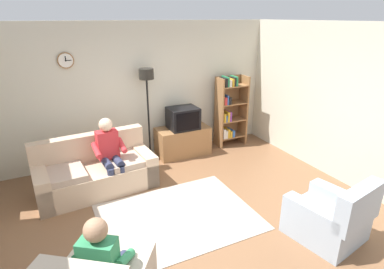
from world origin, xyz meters
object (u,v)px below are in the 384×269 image
object	(u,v)px
floor_lamp	(147,89)
armchair_near_bookshelf	(329,218)
tv_stand	(183,141)
bookshelf	(229,110)
tv	(183,118)
couch	(96,172)
person_in_left_armchair	(104,259)
person_on_couch	(110,151)

from	to	relation	value
floor_lamp	armchair_near_bookshelf	distance (m)	3.82
floor_lamp	tv_stand	bearing A→B (deg)	-8.10
tv_stand	bookshelf	xyz separation A→B (m)	(1.17, 0.07, 0.51)
tv	floor_lamp	bearing A→B (deg)	169.95
tv_stand	floor_lamp	size ratio (longest dim) A/B	0.59
tv_stand	floor_lamp	distance (m)	1.35
couch	tv_stand	size ratio (longest dim) A/B	1.78
couch	bookshelf	bearing A→B (deg)	13.80
couch	armchair_near_bookshelf	bearing A→B (deg)	-45.88
tv	bookshelf	xyz separation A→B (m)	(1.17, 0.09, -0.00)
couch	person_in_left_armchair	world-z (taller)	person_in_left_armchair
couch	armchair_near_bookshelf	distance (m)	3.63
floor_lamp	person_in_left_armchair	xyz separation A→B (m)	(-1.53, -3.21, -0.85)
couch	person_on_couch	distance (m)	0.47
bookshelf	couch	bearing A→B (deg)	-166.20
person_on_couch	tv	bearing A→B (deg)	24.83
bookshelf	person_on_couch	xyz separation A→B (m)	(-2.83, -0.87, -0.11)
person_on_couch	person_in_left_armchair	distance (m)	2.38
bookshelf	armchair_near_bookshelf	world-z (taller)	bookshelf
floor_lamp	person_in_left_armchair	size ratio (longest dim) A/B	1.65
tv	armchair_near_bookshelf	world-z (taller)	tv
couch	floor_lamp	size ratio (longest dim) A/B	1.06
couch	floor_lamp	world-z (taller)	floor_lamp
person_in_left_armchair	couch	bearing A→B (deg)	82.73
armchair_near_bookshelf	floor_lamp	bearing A→B (deg)	111.11
person_on_couch	person_in_left_armchair	size ratio (longest dim) A/B	1.11
couch	person_in_left_armchair	bearing A→B (deg)	-97.27
tv_stand	tv	distance (m)	0.52
tv	bookshelf	size ratio (longest dim) A/B	0.38
couch	person_in_left_armchair	distance (m)	2.46
person_in_left_armchair	tv	bearing A→B (deg)	54.23
floor_lamp	couch	bearing A→B (deg)	-147.18
person_in_left_armchair	floor_lamp	bearing A→B (deg)	64.55
couch	tv	bearing A→B (deg)	19.09
bookshelf	person_in_left_armchair	bearing A→B (deg)	-136.81
bookshelf	person_on_couch	world-z (taller)	bookshelf
armchair_near_bookshelf	person_in_left_armchair	size ratio (longest dim) A/B	0.90
tv	floor_lamp	xyz separation A→B (m)	(-0.70, 0.12, 0.64)
floor_lamp	person_on_couch	distance (m)	1.52
tv_stand	bookshelf	distance (m)	1.28
couch	tv	world-z (taller)	tv
tv_stand	person_on_couch	size ratio (longest dim) A/B	0.89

